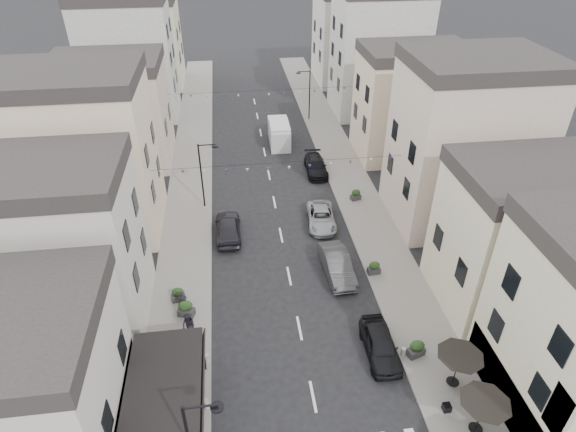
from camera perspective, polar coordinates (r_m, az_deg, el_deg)
name	(u,v)px	position (r m, az deg, el deg)	size (l,w,h in m)	color
sidewalk_left	(191,174)	(47.84, -11.39, 4.88)	(4.00, 76.00, 0.12)	slate
sidewalk_right	(342,165)	(48.91, 6.44, 6.04)	(4.00, 76.00, 0.12)	slate
boutique_awning	(168,391)	(24.97, -14.00, -19.49)	(3.77, 7.50, 3.28)	black
buildings_row_left	(115,97)	(51.69, -19.86, 13.17)	(10.20, 54.16, 14.00)	beige
buildings_row_right	(403,86)	(52.49, 13.46, 14.77)	(10.20, 54.16, 14.50)	beige
cafe_terrace	(484,406)	(26.51, 22.21, -20.09)	(2.50, 8.10, 2.53)	black
streetlamp_left_far	(204,169)	(40.73, -9.91, 5.47)	(1.70, 0.56, 6.00)	black
streetlamp_right_far	(307,90)	(57.93, 2.30, 14.69)	(1.70, 0.56, 6.00)	black
bollards	(315,400)	(27.37, 3.20, -20.91)	(11.66, 10.26, 0.60)	gray
bunting_near	(279,167)	(36.38, -1.10, 5.85)	(19.00, 0.28, 0.62)	black
bunting_far	(261,94)	(50.99, -3.19, 14.27)	(19.00, 0.28, 0.62)	black
parked_car_a	(380,345)	(29.71, 10.89, -14.74)	(1.79, 4.45, 1.52)	black
parked_car_b	(337,265)	(34.52, 5.84, -5.79)	(1.72, 4.94, 1.63)	#37373A
parked_car_c	(321,217)	(39.55, 3.95, -0.15)	(2.21, 4.79, 1.33)	gray
parked_car_d	(316,166)	(47.16, 3.32, 5.96)	(1.94, 4.77, 1.39)	black
parked_car_e	(228,228)	(38.24, -7.12, -1.38)	(1.97, 4.89, 1.67)	black
delivery_van	(279,133)	(52.72, -1.06, 9.83)	(2.24, 5.34, 2.53)	silver
pedestrian_a	(183,301)	(32.18, -12.38, -9.86)	(0.58, 0.38, 1.59)	black
pedestrian_b	(189,326)	(30.34, -11.68, -12.69)	(0.92, 0.72, 1.89)	#27222D
planter_la	(186,309)	(31.99, -12.02, -10.69)	(1.18, 0.90, 1.18)	#2C2D2F
planter_lb	(178,294)	(33.20, -12.91, -9.03)	(1.00, 0.70, 1.01)	#303032
planter_ra	(417,348)	(30.08, 15.00, -14.93)	(1.14, 0.85, 1.14)	#2E2E30
planter_rb	(374,268)	(34.96, 10.17, -6.05)	(0.94, 0.58, 1.01)	#2F3032
planter_rc	(356,195)	(42.99, 8.04, 2.53)	(1.00, 0.73, 1.00)	#303032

